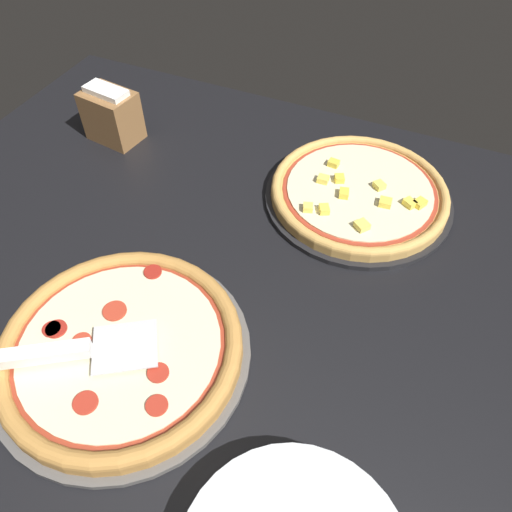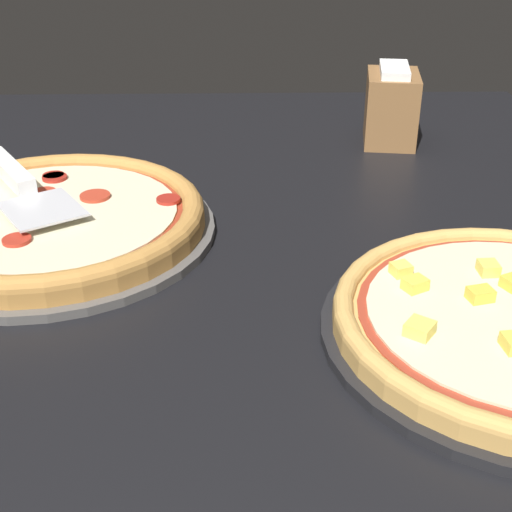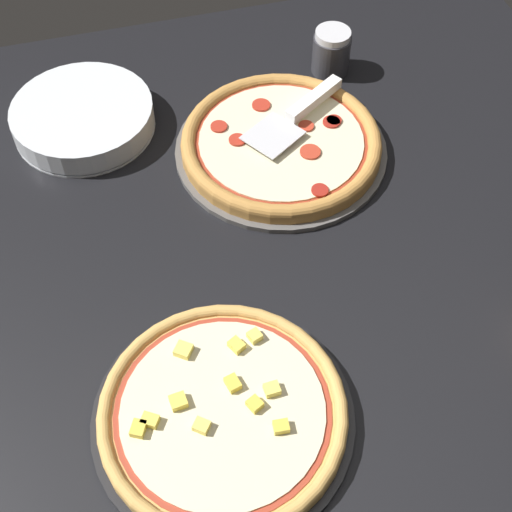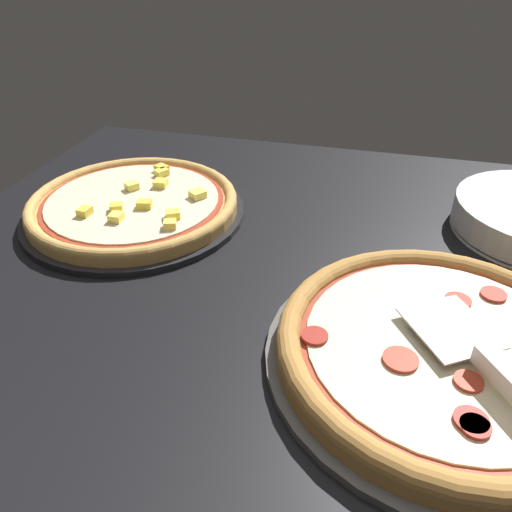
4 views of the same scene
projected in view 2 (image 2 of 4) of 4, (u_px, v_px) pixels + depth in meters
The scene contains 5 objects.
ground_plane at pixel (181, 248), 84.94cm from camera, with size 121.41×118.61×3.60cm, color black.
pizza_pan_front at pixel (53, 232), 83.55cm from camera, with size 37.96×37.96×1.00cm, color #565451.
pizza_front at pixel (51, 217), 82.64cm from camera, with size 35.69×35.69×3.00cm.
serving_spatula at pixel (17, 179), 86.65cm from camera, with size 21.85×16.55×2.00cm.
napkin_holder at pixel (391, 106), 110.36cm from camera, with size 11.85×9.19×11.92cm.
Camera 2 is at (75.36, 7.33, 37.75)cm, focal length 50.00 mm.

